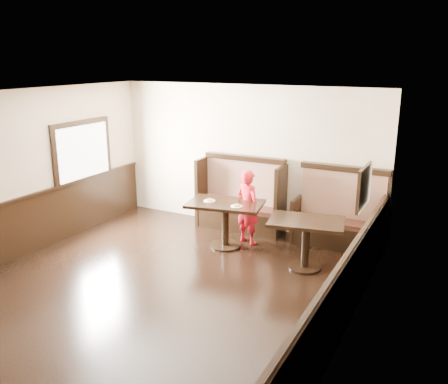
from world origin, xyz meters
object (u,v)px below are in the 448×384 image
Objects in this scene: table_main at (225,213)px; table_neighbor at (306,232)px; booth_main at (241,203)px; child at (248,207)px; booth_neighbor at (340,220)px.

table_main is 1.57m from table_neighbor.
booth_main reaches higher than table_main.
booth_main is 2.09m from table_neighbor.
child is (0.28, 0.35, 0.05)m from table_main.
table_neighbor is (1.71, -1.21, 0.08)m from booth_main.
booth_main is 0.79m from child.
table_main is 1.04× the size of child.
child is (0.44, -0.64, 0.16)m from booth_main.
table_main is at bearing 161.02° from table_neighbor.
table_neighbor is (-0.24, -1.21, 0.13)m from booth_neighbor.
child is (-1.27, 0.56, 0.08)m from table_neighbor.
child is (-1.51, -0.64, 0.20)m from booth_neighbor.
table_neighbor is at bearing -101.28° from booth_neighbor.
booth_main is at bearing 133.74° from table_neighbor.
booth_neighbor is at bearing -139.50° from child.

